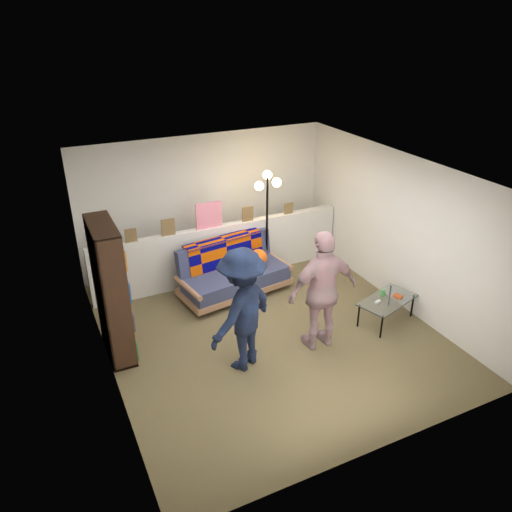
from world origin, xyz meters
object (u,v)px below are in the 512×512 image
Objects in this scene: bookshelf at (111,295)px; floor_lamp at (267,204)px; futon_sofa at (234,272)px; person_right at (323,291)px; coffee_table at (387,301)px; person_left at (242,310)px.

floor_lamp is (2.86, 1.11, 0.45)m from bookshelf.
person_right is (0.51, -1.87, 0.50)m from futon_sofa.
bookshelf is 2.81m from person_right.
coffee_table is at bearing -65.93° from floor_lamp.
person_right is (2.59, -1.08, -0.02)m from bookshelf.
floor_lamp is (-0.95, 2.13, 0.98)m from coffee_table.
coffee_table is (3.81, -1.01, -0.53)m from bookshelf.
bookshelf is 1.85× the size of coffee_table.
coffee_table is (1.72, -1.80, -0.01)m from futon_sofa.
bookshelf reaches higher than person_left.
futon_sofa is at bearing -73.59° from person_right.
person_left is at bearing -123.76° from floor_lamp.
coffee_table is at bearing -175.61° from person_right.
person_left is at bearing -2.14° from person_right.
coffee_table is 2.42m from person_left.
futon_sofa is 2.49m from coffee_table.
bookshelf reaches higher than floor_lamp.
bookshelf is at bearing -158.69° from floor_lamp.
futon_sofa is 1.02× the size of floor_lamp.
coffee_table is 0.61× the size of person_left.
person_right reaches higher than futon_sofa.
futon_sofa reaches higher than coffee_table.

